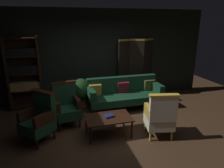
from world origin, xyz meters
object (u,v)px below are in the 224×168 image
bookshelf (24,72)px  armchair_wing_right (39,118)px  folding_screen (136,67)px  coffee_table (108,119)px  velvet_couch (124,93)px  armchair_gilt_accent (160,116)px  potted_plant (81,91)px  armchair_wing_left (66,105)px  book_navy_cloth (109,116)px

bookshelf → armchair_wing_right: bearing=-76.9°
folding_screen → coffee_table: size_ratio=1.90×
velvet_couch → armchair_wing_right: bearing=-153.3°
folding_screen → velvet_couch: folding_screen is taller
coffee_table → armchair_gilt_accent: 1.11m
bookshelf → potted_plant: bearing=-14.5°
velvet_couch → armchair_gilt_accent: bearing=-83.2°
armchair_wing_right → folding_screen: bearing=33.4°
armchair_wing_left → book_navy_cloth: armchair_wing_left is taller
coffee_table → book_navy_cloth: size_ratio=4.90×
coffee_table → potted_plant: bearing=102.0°
coffee_table → potted_plant: potted_plant is taller
coffee_table → armchair_gilt_accent: size_ratio=0.96×
coffee_table → armchair_wing_right: size_ratio=0.96×
armchair_gilt_accent → potted_plant: bearing=123.9°
folding_screen → armchair_wing_left: size_ratio=1.83×
folding_screen → armchair_wing_right: folding_screen is taller
velvet_couch → potted_plant: size_ratio=2.45×
armchair_wing_right → bookshelf: bearing=103.1°
velvet_couch → potted_plant: 1.24m
potted_plant → bookshelf: bearing=165.5°
velvet_couch → armchair_gilt_accent: size_ratio=2.04×
coffee_table → armchair_wing_left: armchair_wing_left is taller
coffee_table → armchair_gilt_accent: armchair_gilt_accent is taller
velvet_couch → armchair_wing_right: size_ratio=2.04×
armchair_wing_right → coffee_table: bearing=-8.3°
folding_screen → armchair_wing_right: 3.56m
armchair_wing_left → potted_plant: (0.49, 0.95, 0.01)m
bookshelf → velvet_couch: bearing=-15.3°
armchair_wing_left → potted_plant: size_ratio=1.20×
velvet_couch → armchair_gilt_accent: 1.75m
coffee_table → armchair_wing_right: armchair_wing_right is taller
velvet_couch → folding_screen: bearing=49.6°
bookshelf → potted_plant: 1.66m
coffee_table → armchair_wing_left: size_ratio=0.96×
armchair_gilt_accent → folding_screen: bearing=79.4°
armchair_gilt_accent → armchair_wing_right: (-2.47, 0.59, 0.00)m
bookshelf → coffee_table: bookshelf is taller
book_navy_cloth → coffee_table: bearing=-112.4°
bookshelf → book_navy_cloth: (1.88, -2.07, -0.63)m
folding_screen → bookshelf: (-3.38, -0.06, 0.09)m
velvet_couch → armchair_wing_left: armchair_wing_left is taller
folding_screen → potted_plant: 1.98m
bookshelf → book_navy_cloth: bookshelf is taller
velvet_couch → book_navy_cloth: size_ratio=10.40×
armchair_wing_right → armchair_gilt_accent: bearing=-13.5°
folding_screen → potted_plant: folding_screen is taller
coffee_table → armchair_gilt_accent: (1.04, -0.39, 0.12)m
velvet_couch → coffee_table: size_ratio=2.12×
coffee_table → potted_plant: (-0.36, 1.69, 0.13)m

